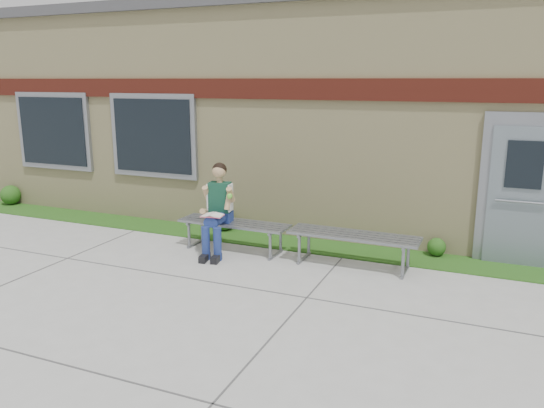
% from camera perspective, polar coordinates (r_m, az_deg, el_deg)
% --- Properties ---
extents(ground, '(80.00, 80.00, 0.00)m').
position_cam_1_polar(ground, '(6.93, -5.60, -10.26)').
color(ground, '#9E9E99').
rests_on(ground, ground).
extents(grass_strip, '(16.00, 0.80, 0.02)m').
position_cam_1_polar(grass_strip, '(9.15, 2.15, -4.23)').
color(grass_strip, '#274A13').
rests_on(grass_strip, ground).
extents(school_building, '(16.20, 6.22, 4.20)m').
position_cam_1_polar(school_building, '(11.98, 8.06, 9.99)').
color(school_building, beige).
rests_on(school_building, ground).
extents(bench_left, '(1.87, 0.56, 0.48)m').
position_cam_1_polar(bench_left, '(8.73, -4.10, -2.64)').
color(bench_left, slate).
rests_on(bench_left, ground).
extents(bench_right, '(1.96, 0.57, 0.51)m').
position_cam_1_polar(bench_right, '(8.05, 8.74, -4.00)').
color(bench_right, slate).
rests_on(bench_right, ground).
extents(girl, '(0.57, 0.91, 1.46)m').
position_cam_1_polar(girl, '(8.52, -5.89, -0.38)').
color(girl, navy).
rests_on(girl, ground).
extents(shrub_west, '(0.43, 0.43, 0.43)m').
position_cam_1_polar(shrub_west, '(13.25, -26.30, 0.89)').
color(shrub_west, '#274A13').
rests_on(shrub_west, grass_strip).
extents(shrub_mid, '(0.39, 0.39, 0.39)m').
position_cam_1_polar(shrub_mid, '(9.89, -5.17, -1.72)').
color(shrub_mid, '#274A13').
rests_on(shrub_mid, grass_strip).
extents(shrub_east, '(0.29, 0.29, 0.29)m').
position_cam_1_polar(shrub_east, '(8.84, 17.28, -4.42)').
color(shrub_east, '#274A13').
rests_on(shrub_east, grass_strip).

